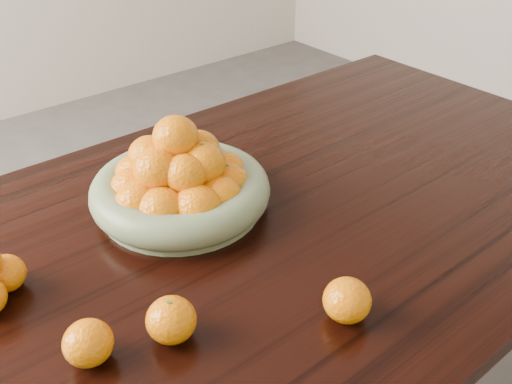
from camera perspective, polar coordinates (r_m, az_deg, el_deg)
dining_table at (r=1.18m, az=-1.88°, el=-7.07°), size 2.00×1.00×0.75m
fruit_bowl at (r=1.17m, az=-7.65°, el=0.97°), size 0.37×0.37×0.20m
loose_orange_0 at (r=0.90m, az=-8.47°, el=-12.54°), size 0.08×0.08×0.07m
loose_orange_1 at (r=0.89m, az=-16.44°, el=-14.28°), size 0.07×0.07×0.07m
loose_orange_2 at (r=0.93m, az=9.09°, el=-10.64°), size 0.08×0.08×0.07m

